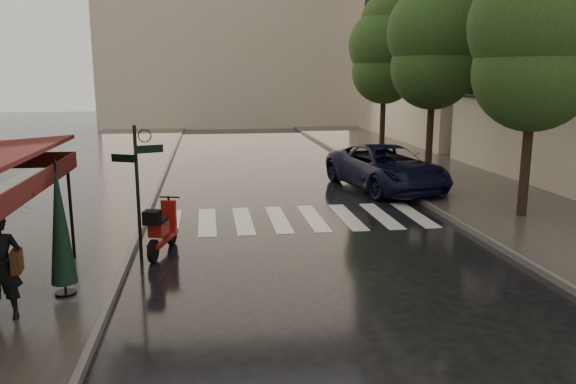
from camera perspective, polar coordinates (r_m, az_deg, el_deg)
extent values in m
plane|color=black|center=(10.88, -10.01, -11.10)|extent=(120.00, 120.00, 0.00)
cube|color=#38332D|center=(22.95, -20.44, 0.63)|extent=(6.00, 60.00, 0.12)
cube|color=#38332D|center=(24.47, 15.62, 1.59)|extent=(5.50, 60.00, 0.12)
cube|color=#595651|center=(22.49, -12.84, 0.90)|extent=(0.12, 60.00, 0.16)
cube|color=#595651|center=(23.48, 9.35, 1.49)|extent=(0.12, 60.00, 0.16)
cube|color=silver|center=(16.61, -11.84, -3.11)|extent=(0.50, 3.20, 0.01)
cube|color=silver|center=(16.57, -8.21, -3.01)|extent=(0.50, 3.20, 0.01)
cube|color=silver|center=(16.60, -4.58, -2.90)|extent=(0.50, 3.20, 0.01)
cube|color=silver|center=(16.69, -0.97, -2.78)|extent=(0.50, 3.20, 0.01)
cube|color=silver|center=(16.85, 2.58, -2.65)|extent=(0.50, 3.20, 0.01)
cube|color=silver|center=(17.07, 6.04, -2.51)|extent=(0.50, 3.20, 0.01)
cube|color=silver|center=(17.35, 9.41, -2.37)|extent=(0.50, 3.20, 0.01)
cube|color=silver|center=(17.69, 12.66, -2.23)|extent=(0.50, 3.20, 0.01)
cube|color=#41090B|center=(10.15, -24.94, 0.19)|extent=(0.04, 7.00, 0.35)
cylinder|color=black|center=(13.46, -21.21, -1.49)|extent=(0.07, 0.07, 2.35)
cylinder|color=black|center=(13.40, -15.01, -0.03)|extent=(0.08, 0.08, 3.10)
cube|color=black|center=(13.20, -13.95, 4.26)|extent=(0.62, 0.26, 0.18)
cube|color=black|center=(13.30, -16.39, 3.31)|extent=(0.56, 0.29, 0.18)
cube|color=#BCB18F|center=(48.45, -5.35, 18.58)|extent=(22.00, 6.00, 20.00)
cylinder|color=black|center=(17.71, 23.13, 4.51)|extent=(0.28, 0.28, 4.26)
sphere|color=#1C3513|center=(17.60, 23.68, 11.14)|extent=(3.40, 3.40, 3.40)
sphere|color=#1C3513|center=(17.66, 24.03, 15.32)|extent=(3.80, 3.80, 3.80)
cylinder|color=black|center=(23.89, 14.26, 6.99)|extent=(0.28, 0.28, 4.48)
sphere|color=#1C3513|center=(23.82, 14.53, 12.17)|extent=(3.40, 3.40, 3.40)
sphere|color=#1C3513|center=(23.88, 14.70, 15.43)|extent=(3.80, 3.80, 3.80)
cylinder|color=black|center=(30.53, 9.61, 8.04)|extent=(0.28, 0.28, 4.37)
sphere|color=#1C3513|center=(30.47, 9.75, 11.99)|extent=(3.40, 3.40, 3.40)
sphere|color=#1C3513|center=(30.51, 9.84, 14.48)|extent=(3.80, 3.80, 3.80)
sphere|color=#1C3513|center=(30.60, 9.92, 16.81)|extent=(2.60, 2.60, 2.60)
imported|color=black|center=(10.66, -27.13, -6.79)|extent=(0.72, 0.51, 1.84)
cube|color=#452512|center=(10.58, -25.84, -6.34)|extent=(0.18, 0.36, 0.39)
cylinder|color=black|center=(13.24, -13.53, -5.84)|extent=(0.24, 0.54, 0.53)
cylinder|color=black|center=(14.49, -11.72, -4.23)|extent=(0.24, 0.54, 0.53)
cube|color=maroon|center=(13.86, -12.56, -4.62)|extent=(0.65, 1.47, 0.11)
cube|color=maroon|center=(13.52, -13.00, -3.59)|extent=(0.47, 0.67, 0.31)
cube|color=maroon|center=(14.21, -12.00, -2.44)|extent=(0.38, 0.22, 0.83)
cylinder|color=black|center=(14.20, -11.95, -0.52)|extent=(0.50, 0.16, 0.04)
cube|color=black|center=(13.06, -13.65, -2.52)|extent=(0.42, 0.41, 0.31)
imported|color=black|center=(21.27, 9.93, 2.45)|extent=(3.79, 6.30, 1.64)
cylinder|color=black|center=(11.61, -21.64, -9.51)|extent=(0.39, 0.39, 0.05)
cylinder|color=black|center=(11.24, -22.12, -3.53)|extent=(0.04, 0.04, 2.46)
cone|color=black|center=(11.21, -22.17, -2.93)|extent=(0.48, 0.48, 2.33)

